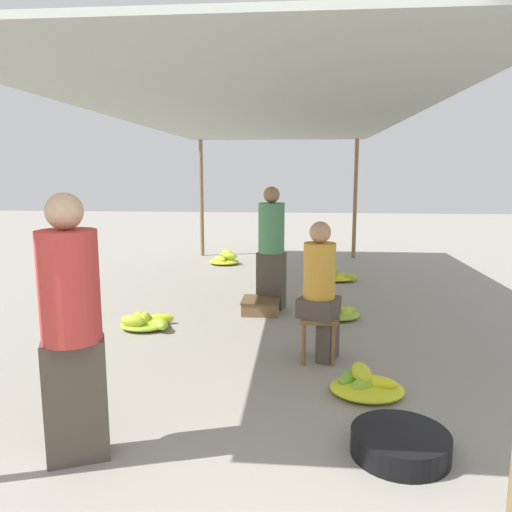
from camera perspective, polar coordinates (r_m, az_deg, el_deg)
canopy_post_back_left at (r=10.73m, az=-6.24°, el=6.54°), size 0.08×0.08×2.45m
canopy_post_back_right at (r=10.58m, az=11.27°, el=6.37°), size 0.08×0.08×2.45m
canopy_tarp at (r=6.52m, az=0.79°, el=15.60°), size 3.63×8.48×0.04m
vendor_foreground at (r=3.25m, az=-20.33°, el=-7.52°), size 0.47×0.47×1.67m
stool at (r=4.82m, az=7.13°, el=-7.83°), size 0.34×0.34×0.44m
vendor_seated at (r=4.73m, az=7.45°, el=-3.77°), size 0.44×0.44×1.34m
basin_black at (r=3.52m, az=16.15°, el=-19.89°), size 0.63×0.63×0.16m
banana_pile_left_0 at (r=5.96m, az=-12.57°, el=-7.39°), size 0.64×0.54×0.20m
banana_pile_left_1 at (r=9.77m, az=-3.64°, el=-0.38°), size 0.59×0.54×0.29m
banana_pile_right_0 at (r=8.42m, az=9.10°, el=-2.33°), size 0.75×0.59×0.23m
banana_pile_right_1 at (r=6.27m, az=9.17°, el=-6.48°), size 0.56×0.50×0.16m
banana_pile_right_2 at (r=4.29m, az=12.40°, el=-14.15°), size 0.60×0.56×0.23m
crate_near at (r=6.43m, az=0.59°, el=-5.71°), size 0.48×0.48×0.18m
shopper_walking_mid at (r=6.51m, az=1.76°, el=1.15°), size 0.42×0.42×1.60m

